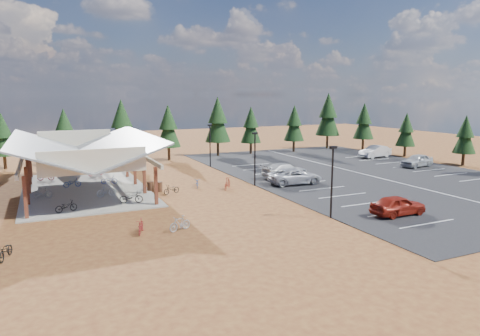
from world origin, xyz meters
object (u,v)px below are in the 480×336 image
bike_7 (96,171)px  bike_14 (197,183)px  bike_11 (141,226)px  car_3 (285,170)px  bike_pavilion (83,148)px  lamp_post_0 (332,177)px  car_2 (295,176)px  car_9 (375,152)px  bike_0 (66,206)px  bike_3 (46,176)px  bike_6 (109,180)px  bike_13 (180,223)px  car_0 (398,205)px  lamp_post_2 (210,142)px  bike_16 (172,189)px  lamp_post_1 (255,155)px  bike_4 (131,197)px  car_8 (417,160)px  bike_5 (106,191)px  bike_15 (227,183)px  trash_bin_0 (159,187)px  trash_bin_1 (150,187)px  bike_2 (72,183)px  bike_8 (6,251)px  bike_1 (42,192)px

bike_7 → bike_14: bike_7 is taller
bike_11 → car_3: bearing=54.8°
bike_pavilion → lamp_post_0: size_ratio=3.77×
bike_7 → car_2: bearing=-143.9°
car_9 → bike_0: bearing=-81.9°
bike_3 → bike_6: (5.57, -4.30, -0.09)m
bike_13 → car_0: bearing=58.2°
bike_0 → bike_3: bearing=-11.0°
lamp_post_2 → bike_3: lamp_post_2 is taller
bike_16 → car_2: size_ratio=0.31×
lamp_post_1 → bike_16: 8.62m
bike_14 → bike_4: bearing=-132.5°
car_0 → car_8: car_8 is taller
bike_5 → bike_15: 10.70m
bike_pavilion → trash_bin_0: bike_pavilion is taller
bike_4 → car_9: (35.56, 11.68, 0.29)m
bike_0 → bike_5: size_ratio=0.95×
bike_5 → bike_13: size_ratio=1.04×
car_8 → car_9: car_9 is taller
lamp_post_0 → trash_bin_1: lamp_post_0 is taller
bike_7 → bike_15: bearing=-156.6°
car_2 → car_8: bearing=-77.9°
bike_2 → bike_5: size_ratio=0.93×
bike_2 → bike_5: bike_5 is taller
lamp_post_0 → car_0: size_ratio=1.21×
bike_0 → car_3: car_3 is taller
bike_11 → car_0: 18.15m
bike_4 → car_9: car_9 is taller
bike_8 → bike_15: 20.47m
bike_8 → lamp_post_0: bearing=13.6°
bike_0 → car_9: car_9 is taller
lamp_post_2 → bike_6: 14.11m
bike_0 → trash_bin_0: bearing=-78.7°
bike_13 → bike_5: bearing=175.1°
trash_bin_1 → bike_8: 16.71m
car_3 → bike_4: bearing=99.0°
lamp_post_1 → car_3: bearing=25.0°
trash_bin_1 → car_0: 21.04m
bike_13 → car_3: bearing=109.3°
bike_1 → car_2: car_2 is taller
bike_13 → bike_3: bearing=-179.9°
lamp_post_0 → bike_2: 24.37m
bike_7 → car_8: (35.93, -9.86, 0.18)m
bike_11 → bike_15: 13.79m
bike_7 → bike_8: (-7.05, -22.30, -0.18)m
trash_bin_0 → car_2: car_2 is taller
lamp_post_1 → bike_1: (-18.60, 2.65, -2.39)m
lamp_post_0 → bike_16: (-8.23, 11.94, -2.54)m
bike_13 → car_3: car_3 is taller
lamp_post_1 → bike_5: size_ratio=3.06×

